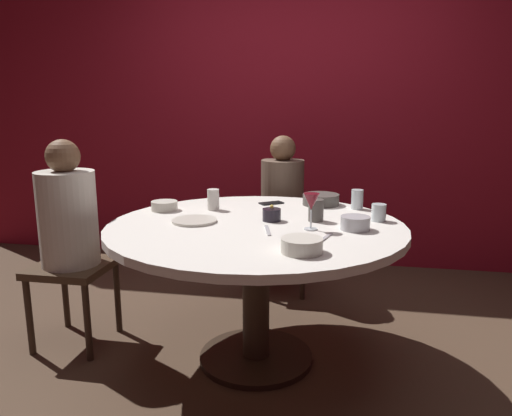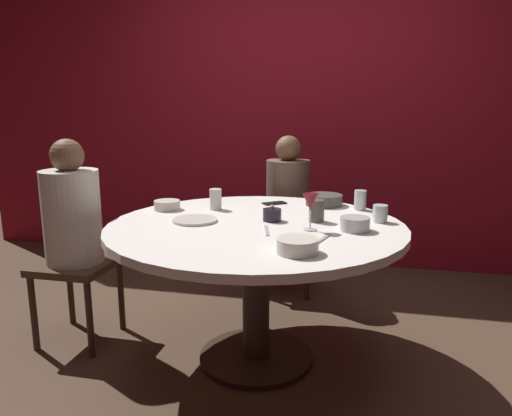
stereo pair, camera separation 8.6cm
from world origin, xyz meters
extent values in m
plane|color=#4C3828|center=(0.00, 0.00, 0.00)|extent=(8.00, 8.00, 0.00)
cube|color=maroon|center=(0.00, 1.75, 1.30)|extent=(6.00, 0.10, 2.60)
cylinder|color=silver|center=(0.00, 0.00, 0.73)|extent=(1.49, 1.49, 0.04)
cylinder|color=#332319|center=(0.00, 0.00, 0.35)|extent=(0.14, 0.14, 0.71)
cylinder|color=#2D2116|center=(0.00, 0.00, 0.01)|extent=(0.60, 0.60, 0.03)
cube|color=#3F2D1E|center=(-1.04, 0.00, 0.45)|extent=(0.40, 0.40, 0.04)
cylinder|color=beige|center=(-1.04, 0.00, 0.73)|extent=(0.31, 0.31, 0.51)
sphere|color=brown|center=(-1.04, 0.00, 1.07)|extent=(0.18, 0.18, 0.18)
cylinder|color=#332319|center=(-1.21, -0.17, 0.21)|extent=(0.04, 0.04, 0.43)
cylinder|color=#332319|center=(-0.87, -0.17, 0.21)|extent=(0.04, 0.04, 0.43)
cylinder|color=#332319|center=(-1.21, 0.17, 0.21)|extent=(0.04, 0.04, 0.43)
cylinder|color=#332319|center=(-0.87, 0.17, 0.21)|extent=(0.04, 0.04, 0.43)
cube|color=#3F2D1E|center=(0.00, 1.03, 0.45)|extent=(0.40, 0.40, 0.04)
cylinder|color=brown|center=(0.00, 1.03, 0.71)|extent=(0.30, 0.30, 0.48)
sphere|color=brown|center=(0.00, 1.03, 1.03)|extent=(0.18, 0.18, 0.18)
cylinder|color=#332319|center=(-0.17, 1.20, 0.21)|extent=(0.04, 0.04, 0.43)
cylinder|color=#332319|center=(-0.17, 0.86, 0.21)|extent=(0.04, 0.04, 0.43)
cylinder|color=#332319|center=(0.17, 1.20, 0.21)|extent=(0.04, 0.04, 0.43)
cylinder|color=#332319|center=(0.17, 0.86, 0.21)|extent=(0.04, 0.04, 0.43)
cylinder|color=black|center=(0.07, 0.07, 0.78)|extent=(0.09, 0.09, 0.06)
sphere|color=#F9D159|center=(0.07, 0.07, 0.82)|extent=(0.02, 0.02, 0.02)
cylinder|color=silver|center=(0.28, -0.07, 0.75)|extent=(0.06, 0.06, 0.01)
cylinder|color=silver|center=(0.28, -0.07, 0.80)|extent=(0.01, 0.01, 0.09)
cone|color=maroon|center=(0.28, -0.07, 0.88)|extent=(0.08, 0.08, 0.08)
cylinder|color=beige|center=(-0.31, -0.03, 0.75)|extent=(0.23, 0.23, 0.01)
cube|color=black|center=(0.00, 0.50, 0.75)|extent=(0.15, 0.14, 0.01)
cylinder|color=#B7B7BC|center=(0.49, -0.03, 0.78)|extent=(0.14, 0.14, 0.07)
cylinder|color=beige|center=(-0.57, 0.21, 0.77)|extent=(0.15, 0.15, 0.05)
cylinder|color=#4C4742|center=(0.30, 0.53, 0.78)|extent=(0.22, 0.22, 0.06)
cylinder|color=beige|center=(0.27, -0.44, 0.78)|extent=(0.17, 0.17, 0.06)
cylinder|color=silver|center=(0.51, 0.45, 0.80)|extent=(0.07, 0.07, 0.11)
cylinder|color=silver|center=(0.61, 0.17, 0.79)|extent=(0.07, 0.07, 0.09)
cylinder|color=silver|center=(-0.30, 0.28, 0.81)|extent=(0.07, 0.07, 0.12)
cylinder|color=#4C4742|center=(0.29, 0.11, 0.80)|extent=(0.08, 0.08, 0.11)
cube|color=#B7B7BC|center=(0.08, -0.13, 0.75)|extent=(0.06, 0.18, 0.01)
cube|color=#B7B7BC|center=(0.35, -0.22, 0.75)|extent=(0.06, 0.18, 0.01)
camera|label=1|loc=(0.42, -2.28, 1.32)|focal=33.45mm
camera|label=2|loc=(0.51, -2.27, 1.32)|focal=33.45mm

